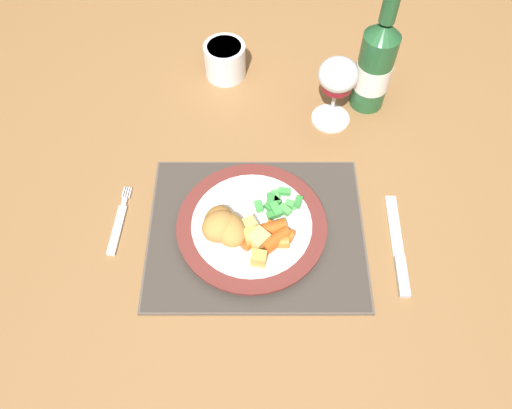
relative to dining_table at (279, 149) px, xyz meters
The scene contains 13 objects.
ground_plane 0.66m from the dining_table, ahead, with size 6.00×6.00×0.00m, color #383333.
dining_table is the anchor object (origin of this frame).
placemat 0.26m from the dining_table, 100.95° to the right, with size 0.36×0.29×0.01m.
dinner_plate 0.27m from the dining_table, 102.74° to the right, with size 0.25×0.25×0.02m.
breaded_croquettes 0.30m from the dining_table, 111.24° to the right, with size 0.09×0.09×0.04m.
green_beans_pile 0.23m from the dining_table, 93.50° to the right, with size 0.08×0.06×0.01m.
glazed_carrots 0.29m from the dining_table, 94.31° to the right, with size 0.09×0.06×0.02m.
fork 0.37m from the dining_table, 140.42° to the right, with size 0.02×0.13×0.01m.
table_knife 0.35m from the dining_table, 57.09° to the right, with size 0.02×0.19×0.01m.
wine_glass 0.21m from the dining_table, ahead, with size 0.07×0.07×0.14m.
bottle 0.25m from the dining_table, 18.08° to the left, with size 0.07×0.07×0.26m.
roast_potatoes 0.31m from the dining_table, 99.88° to the right, with size 0.05×0.08×0.03m.
drinking_cup 0.21m from the dining_table, 128.78° to the left, with size 0.08×0.08×0.07m.
Camera 1 is at (-0.05, -0.66, 1.46)m, focal length 35.00 mm.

